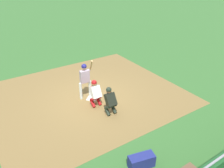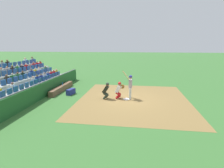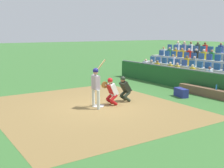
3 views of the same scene
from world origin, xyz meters
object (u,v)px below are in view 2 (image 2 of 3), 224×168
(catcher_crouching, at_px, (119,89))
(home_plate_marker, at_px, (126,99))
(water_bottle_on_bench, at_px, (63,84))
(home_plate_umpire, at_px, (106,90))
(equipment_duffel_bag, at_px, (71,92))
(batter_at_plate, at_px, (130,84))
(dugout_bench, at_px, (62,88))

(catcher_crouching, bearing_deg, home_plate_marker, 78.96)
(catcher_crouching, xyz_separation_m, water_bottle_on_bench, (-1.80, -5.11, -0.15))
(catcher_crouching, distance_m, home_plate_umpire, 0.93)
(home_plate_marker, height_order, equipment_duffel_bag, equipment_duffel_bag)
(batter_at_plate, relative_size, home_plate_umpire, 1.68)
(equipment_duffel_bag, bearing_deg, home_plate_umpire, 89.28)
(water_bottle_on_bench, bearing_deg, home_plate_umpire, 64.51)
(dugout_bench, xyz_separation_m, equipment_duffel_bag, (1.01, 1.20, -0.00))
(batter_at_plate, height_order, home_plate_umpire, batter_at_plate)
(home_plate_marker, xyz_separation_m, catcher_crouching, (-0.11, -0.59, 0.70))
(home_plate_marker, relative_size, home_plate_umpire, 0.35)
(equipment_duffel_bag, bearing_deg, catcher_crouching, 95.38)
(home_plate_umpire, distance_m, water_bottle_on_bench, 4.66)
(batter_at_plate, bearing_deg, home_plate_umpire, -81.55)
(batter_at_plate, relative_size, catcher_crouching, 1.64)
(home_plate_umpire, relative_size, water_bottle_on_bench, 4.87)
(batter_at_plate, distance_m, dugout_bench, 6.21)
(home_plate_marker, height_order, catcher_crouching, catcher_crouching)
(dugout_bench, bearing_deg, water_bottle_on_bench, 176.76)
(home_plate_marker, distance_m, catcher_crouching, 0.92)
(home_plate_marker, bearing_deg, home_plate_umpire, -86.67)
(home_plate_umpire, bearing_deg, dugout_bench, -113.05)
(home_plate_marker, xyz_separation_m, equipment_duffel_bag, (-0.70, -4.51, 0.20))
(home_plate_marker, xyz_separation_m, water_bottle_on_bench, (-1.92, -5.69, 0.55))
(catcher_crouching, distance_m, equipment_duffel_bag, 4.00)
(dugout_bench, bearing_deg, home_plate_marker, 73.34)
(batter_at_plate, bearing_deg, equipment_duffel_bag, -96.29)
(home_plate_marker, height_order, home_plate_umpire, home_plate_umpire)
(catcher_crouching, relative_size, dugout_bench, 0.31)
(catcher_crouching, distance_m, dugout_bench, 5.39)
(water_bottle_on_bench, bearing_deg, dugout_bench, -3.24)
(dugout_bench, distance_m, equipment_duffel_bag, 1.57)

